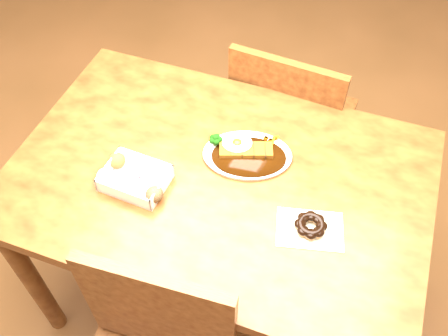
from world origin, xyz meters
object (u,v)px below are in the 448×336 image
(table, at_px, (219,195))
(donut_box, at_px, (133,178))
(katsu_curry_plate, at_px, (246,153))
(chair_far, at_px, (289,123))
(pon_de_ring, at_px, (311,226))

(table, bearing_deg, donut_box, -152.50)
(katsu_curry_plate, bearing_deg, chair_far, 84.69)
(table, height_order, chair_far, chair_far)
(donut_box, bearing_deg, chair_far, 64.73)
(chair_far, bearing_deg, pon_de_ring, 111.98)
(table, relative_size, chair_far, 1.38)
(katsu_curry_plate, bearing_deg, donut_box, -142.10)
(chair_far, distance_m, donut_box, 0.77)
(table, relative_size, donut_box, 5.87)
(pon_de_ring, bearing_deg, donut_box, -177.69)
(chair_far, distance_m, pon_de_ring, 0.72)
(table, relative_size, pon_de_ring, 6.01)
(table, distance_m, chair_far, 0.57)
(table, height_order, donut_box, donut_box)
(chair_far, relative_size, katsu_curry_plate, 2.92)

